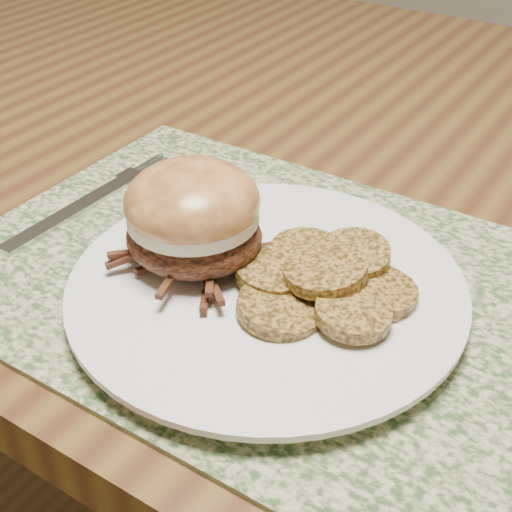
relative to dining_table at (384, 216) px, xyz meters
The scene contains 6 objects.
dining_table is the anchor object (origin of this frame).
placemat 0.27m from the dining_table, 88.49° to the right, with size 0.45×0.33×0.00m, color #38532A.
dinner_plate 0.29m from the dining_table, 84.52° to the right, with size 0.26×0.26×0.02m, color white.
pork_sandwich 0.31m from the dining_table, 96.38° to the right, with size 0.11×0.10×0.07m.
roasted_potatoes 0.29m from the dining_table, 76.35° to the right, with size 0.14×0.15×0.03m.
fork 0.31m from the dining_table, 125.04° to the right, with size 0.02×0.19×0.00m.
Camera 1 is at (0.23, -0.61, 1.07)m, focal length 50.00 mm.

